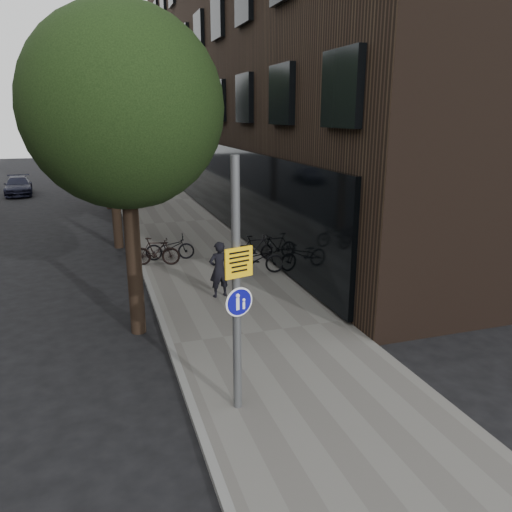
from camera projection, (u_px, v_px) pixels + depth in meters
name	position (u px, v px, depth m)	size (l,w,h in m)	color
ground	(310.00, 413.00, 8.95)	(120.00, 120.00, 0.00)	black
sidewalk	(205.00, 260.00, 18.16)	(4.50, 60.00, 0.12)	#615F5A
curb_edge	(142.00, 265.00, 17.49)	(0.15, 60.00, 0.13)	slate
building_right_dark_brick	(295.00, 46.00, 29.13)	(12.00, 40.00, 18.00)	black
street_tree_near	(127.00, 117.00, 11.05)	(4.40, 4.40, 7.50)	black
street_tree_mid	(111.00, 116.00, 18.82)	(5.00, 5.00, 7.80)	black
street_tree_far	(104.00, 115.00, 27.05)	(5.00, 5.00, 7.80)	black
signpost	(236.00, 288.00, 8.35)	(0.50, 0.16, 4.44)	#595B5E
pedestrian	(219.00, 269.00, 14.13)	(0.59, 0.39, 1.62)	black
parked_bike_facade_near	(256.00, 259.00, 16.32)	(0.64, 1.84, 0.97)	black
parked_bike_facade_far	(256.00, 248.00, 17.74)	(0.44, 1.55, 0.93)	black
parked_bike_curb_near	(170.00, 247.00, 17.86)	(0.60, 1.73, 0.91)	black
parked_bike_curb_far	(156.00, 251.00, 17.19)	(0.46, 1.63, 0.98)	black
parked_car_far	(18.00, 186.00, 32.98)	(1.66, 4.08, 1.18)	black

